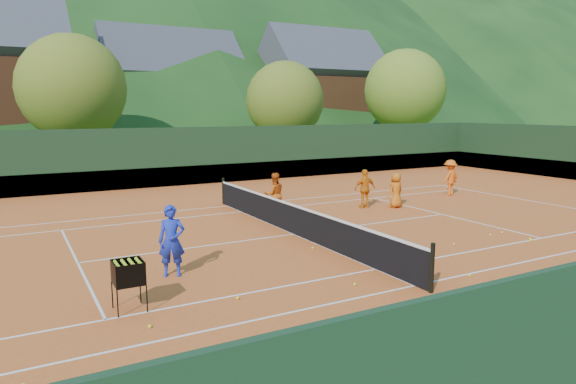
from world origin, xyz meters
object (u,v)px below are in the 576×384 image
student_a (274,194)px  chalet_mid (171,98)px  coach (172,241)px  student_d (450,178)px  chalet_right (321,96)px  student_c (396,190)px  tennis_net (294,219)px  student_b (365,189)px  ball_hopper (128,274)px

student_a → chalet_mid: 31.81m
coach → student_d: (14.44, 5.20, -0.03)m
student_d → chalet_right: 29.14m
student_c → coach: bearing=15.1°
tennis_net → student_a: bearing=74.6°
student_b → student_c: (1.14, -0.53, -0.08)m
tennis_net → student_c: bearing=18.4°
student_d → tennis_net: (-9.90, -3.02, -0.32)m
coach → student_c: coach is taller
tennis_net → chalet_right: size_ratio=1.01×
chalet_mid → chalet_right: size_ratio=1.06×
student_d → ball_hopper: (-15.79, -6.87, -0.07)m
student_a → student_d: bearing=-169.1°
student_b → ball_hopper: bearing=38.1°
student_a → student_b: 3.86m
student_c → chalet_right: 31.80m
tennis_net → ball_hopper: bearing=-146.8°
tennis_net → chalet_mid: chalet_mid is taller
ball_hopper → student_b: bearing=30.9°
coach → student_d: coach is taller
ball_hopper → chalet_mid: (11.89, 37.85, 4.22)m
ball_hopper → student_c: bearing=26.3°
chalet_mid → chalet_right: chalet_right is taller
student_c → chalet_right: size_ratio=0.12×
student_b → chalet_mid: chalet_mid is taller
coach → student_b: (9.18, 4.63, -0.07)m
student_c → student_d: bearing=-171.6°
student_a → chalet_mid: chalet_mid is taller
coach → ball_hopper: (-1.35, -1.68, -0.10)m
tennis_net → coach: bearing=-154.4°
chalet_right → student_b: bearing=-119.2°
coach → student_d: bearing=40.3°
student_b → ball_hopper: size_ratio=1.56×
student_a → student_b: bearing=-176.5°
student_b → ball_hopper: 12.27m
chalet_right → coach: bearing=-127.3°
student_b → ball_hopper: student_b is taller
student_d → chalet_right: (10.10, 26.98, 4.42)m
student_d → tennis_net: bearing=8.3°
coach → student_b: bearing=47.3°
coach → student_a: coach is taller
coach → student_c: 11.10m
coach → chalet_right: 40.70m
student_d → chalet_right: bearing=-119.2°
chalet_right → chalet_mid: bearing=164.1°
student_a → chalet_right: size_ratio=0.13×
student_a → student_d: student_d is taller
ball_hopper → chalet_right: size_ratio=0.08×
student_c → ball_hopper: size_ratio=1.41×
student_b → student_d: student_d is taller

